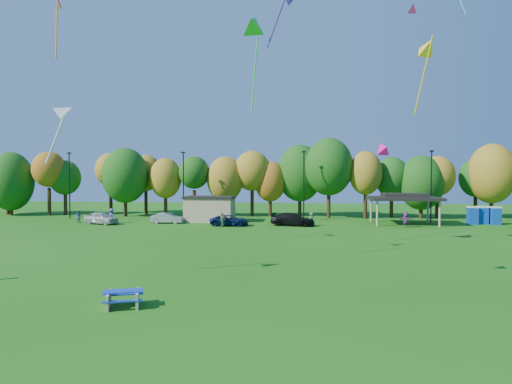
# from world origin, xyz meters

# --- Properties ---
(ground) EXTENTS (160.00, 160.00, 0.00)m
(ground) POSITION_xyz_m (0.00, 0.00, 0.00)
(ground) COLOR #19600F
(ground) RESTS_ON ground
(tree_line) EXTENTS (93.57, 10.55, 11.15)m
(tree_line) POSITION_xyz_m (-1.03, 45.51, 5.91)
(tree_line) COLOR black
(tree_line) RESTS_ON ground
(lamp_posts) EXTENTS (64.50, 0.25, 9.09)m
(lamp_posts) POSITION_xyz_m (2.00, 40.00, 4.90)
(lamp_posts) COLOR black
(lamp_posts) RESTS_ON ground
(utility_building) EXTENTS (6.30, 4.30, 3.25)m
(utility_building) POSITION_xyz_m (-10.00, 38.00, 1.64)
(utility_building) COLOR tan
(utility_building) RESTS_ON ground
(pavilion) EXTENTS (8.20, 6.20, 3.77)m
(pavilion) POSITION_xyz_m (14.00, 37.00, 3.23)
(pavilion) COLOR tan
(pavilion) RESTS_ON ground
(porta_potties) EXTENTS (3.75, 1.62, 2.18)m
(porta_potties) POSITION_xyz_m (23.64, 38.12, 1.10)
(porta_potties) COLOR #0D3FAB
(porta_potties) RESTS_ON ground
(picnic_table) EXTENTS (2.08, 1.89, 0.74)m
(picnic_table) POSITION_xyz_m (-5.96, -0.07, 0.43)
(picnic_table) COLOR tan
(picnic_table) RESTS_ON ground
(car_a) EXTENTS (4.73, 3.11, 1.50)m
(car_a) POSITION_xyz_m (-22.44, 33.38, 0.75)
(car_a) COLOR silver
(car_a) RESTS_ON ground
(car_b) EXTENTS (4.03, 1.63, 1.30)m
(car_b) POSITION_xyz_m (-14.77, 35.19, 0.65)
(car_b) COLOR #9B9BA0
(car_b) RESTS_ON ground
(car_c) EXTENTS (4.64, 2.23, 1.27)m
(car_c) POSITION_xyz_m (-6.65, 33.29, 0.64)
(car_c) COLOR #0B1C45
(car_c) RESTS_ON ground
(car_d) EXTENTS (5.52, 3.15, 1.51)m
(car_d) POSITION_xyz_m (0.72, 34.13, 0.75)
(car_d) COLOR black
(car_d) RESTS_ON ground
(far_person_0) EXTENTS (0.98, 0.94, 1.64)m
(far_person_0) POSITION_xyz_m (-7.31, 31.92, 0.82)
(far_person_0) COLOR #658F57
(far_person_0) RESTS_ON ground
(far_person_1) EXTENTS (0.81, 0.65, 1.56)m
(far_person_1) POSITION_xyz_m (-25.85, 34.39, 0.78)
(far_person_1) COLOR #48649E
(far_person_1) RESTS_ON ground
(far_person_3) EXTENTS (1.36, 1.14, 1.83)m
(far_person_3) POSITION_xyz_m (-21.73, 34.73, 0.91)
(far_person_3) COLOR #5D4EAC
(far_person_3) RESTS_ON ground
(far_person_4) EXTENTS (0.80, 0.92, 1.59)m
(far_person_4) POSITION_xyz_m (2.92, 34.23, 0.79)
(far_person_4) COLOR #607E56
(far_person_4) RESTS_ON ground
(far_person_5) EXTENTS (1.66, 0.59, 1.76)m
(far_person_5) POSITION_xyz_m (13.55, 33.76, 0.88)
(far_person_5) COLOR #8B3C91
(far_person_5) RESTS_ON ground
(kite_1) EXTENTS (1.02, 1.31, 1.27)m
(kite_1) POSITION_xyz_m (11.33, 21.75, 20.44)
(kite_1) COLOR #FF2A7E
(kite_8) EXTENTS (2.02, 4.62, 7.66)m
(kite_8) POSITION_xyz_m (-1.68, 14.42, 17.05)
(kite_8) COLOR green
(kite_9) EXTENTS (1.07, 1.26, 1.08)m
(kite_9) POSITION_xyz_m (6.23, 5.77, 7.37)
(kite_9) COLOR #ED0D91
(kite_11) EXTENTS (2.00, 3.31, 5.52)m
(kite_11) POSITION_xyz_m (10.28, 12.52, 14.50)
(kite_11) COLOR yellow
(kite_15) EXTENTS (2.07, 1.44, 3.40)m
(kite_15) POSITION_xyz_m (-10.63, 3.69, 9.22)
(kite_15) COLOR white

